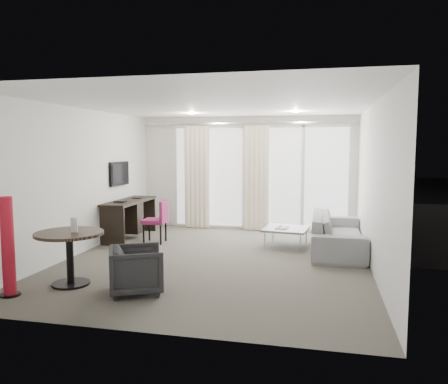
% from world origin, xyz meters
% --- Properties ---
extents(floor, '(5.00, 6.00, 0.00)m').
position_xyz_m(floor, '(0.00, 0.00, 0.00)').
color(floor, '#555147').
rests_on(floor, ground).
extents(ceiling, '(5.00, 6.00, 0.00)m').
position_xyz_m(ceiling, '(0.00, 0.00, 2.60)').
color(ceiling, white).
rests_on(ceiling, ground).
extents(wall_left, '(0.00, 6.00, 2.60)m').
position_xyz_m(wall_left, '(-2.50, 0.00, 1.30)').
color(wall_left, silver).
rests_on(wall_left, ground).
extents(wall_right, '(0.00, 6.00, 2.60)m').
position_xyz_m(wall_right, '(2.50, 0.00, 1.30)').
color(wall_right, silver).
rests_on(wall_right, ground).
extents(wall_front, '(5.00, 0.00, 2.60)m').
position_xyz_m(wall_front, '(0.00, -3.00, 1.30)').
color(wall_front, silver).
rests_on(wall_front, ground).
extents(window_panel, '(4.00, 0.02, 2.38)m').
position_xyz_m(window_panel, '(0.30, 2.98, 1.20)').
color(window_panel, white).
rests_on(window_panel, ground).
extents(window_frame, '(4.10, 0.06, 2.44)m').
position_xyz_m(window_frame, '(0.30, 2.97, 1.20)').
color(window_frame, white).
rests_on(window_frame, ground).
extents(curtain_left, '(0.60, 0.20, 2.38)m').
position_xyz_m(curtain_left, '(-1.15, 2.82, 1.20)').
color(curtain_left, '#F2E3C5').
rests_on(curtain_left, ground).
extents(curtain_right, '(0.60, 0.20, 2.38)m').
position_xyz_m(curtain_right, '(0.25, 2.82, 1.20)').
color(curtain_right, '#F2E3C5').
rests_on(curtain_right, ground).
extents(curtain_track, '(4.80, 0.04, 0.04)m').
position_xyz_m(curtain_track, '(0.00, 2.82, 2.45)').
color(curtain_track, '#B2B2B7').
rests_on(curtain_track, ceiling).
extents(downlight_a, '(0.12, 0.12, 0.02)m').
position_xyz_m(downlight_a, '(-0.90, 1.60, 2.59)').
color(downlight_a, '#FFE0B2').
rests_on(downlight_a, ceiling).
extents(downlight_b, '(0.12, 0.12, 0.02)m').
position_xyz_m(downlight_b, '(1.20, 1.60, 2.59)').
color(downlight_b, '#FFE0B2').
rests_on(downlight_b, ceiling).
extents(desk, '(0.53, 1.70, 0.80)m').
position_xyz_m(desk, '(-2.21, 1.39, 0.40)').
color(desk, black).
rests_on(desk, floor).
extents(tv, '(0.05, 0.80, 0.50)m').
position_xyz_m(tv, '(-2.46, 1.45, 1.35)').
color(tv, black).
rests_on(tv, wall_left).
extents(desk_chair, '(0.49, 0.46, 0.85)m').
position_xyz_m(desk_chair, '(-1.52, 1.05, 0.43)').
color(desk_chair, '#881F50').
rests_on(desk_chair, floor).
extents(round_table, '(1.05, 1.05, 0.74)m').
position_xyz_m(round_table, '(-1.66, -1.74, 0.37)').
color(round_table, black).
rests_on(round_table, floor).
extents(menu_card, '(0.11, 0.04, 0.20)m').
position_xyz_m(menu_card, '(-1.58, -1.74, 0.72)').
color(menu_card, white).
rests_on(menu_card, round_table).
extents(red_lamp, '(0.34, 0.34, 1.28)m').
position_xyz_m(red_lamp, '(-2.18, -2.31, 0.64)').
color(red_lamp, '#A51323').
rests_on(red_lamp, floor).
extents(tub_armchair, '(0.90, 0.89, 0.62)m').
position_xyz_m(tub_armchair, '(-0.63, -1.86, 0.31)').
color(tub_armchair, black).
rests_on(tub_armchair, floor).
extents(coffee_table, '(0.90, 0.90, 0.37)m').
position_xyz_m(coffee_table, '(1.07, 1.27, 0.18)').
color(coffee_table, gray).
rests_on(coffee_table, floor).
extents(remote, '(0.06, 0.15, 0.02)m').
position_xyz_m(remote, '(0.96, 1.32, 0.36)').
color(remote, black).
rests_on(remote, coffee_table).
extents(magazine, '(0.26, 0.32, 0.02)m').
position_xyz_m(magazine, '(1.00, 1.22, 0.36)').
color(magazine, gray).
rests_on(magazine, coffee_table).
extents(sofa, '(0.91, 2.33, 0.68)m').
position_xyz_m(sofa, '(2.02, 1.15, 0.34)').
color(sofa, gray).
rests_on(sofa, floor).
extents(terrace_slab, '(5.60, 3.00, 0.12)m').
position_xyz_m(terrace_slab, '(0.30, 4.50, -0.06)').
color(terrace_slab, '#4D4D50').
rests_on(terrace_slab, ground).
extents(rattan_chair_a, '(0.65, 0.65, 0.79)m').
position_xyz_m(rattan_chair_a, '(1.26, 4.33, 0.39)').
color(rattan_chair_a, brown).
rests_on(rattan_chair_a, terrace_slab).
extents(rattan_chair_b, '(0.64, 0.64, 0.77)m').
position_xyz_m(rattan_chair_b, '(1.59, 5.11, 0.38)').
color(rattan_chair_b, brown).
rests_on(rattan_chair_b, terrace_slab).
extents(rattan_table, '(0.57, 0.57, 0.47)m').
position_xyz_m(rattan_table, '(1.41, 4.02, 0.24)').
color(rattan_table, brown).
rests_on(rattan_table, terrace_slab).
extents(balustrade, '(5.50, 0.06, 1.05)m').
position_xyz_m(balustrade, '(0.30, 5.95, 0.50)').
color(balustrade, '#B2B2B7').
rests_on(balustrade, terrace_slab).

